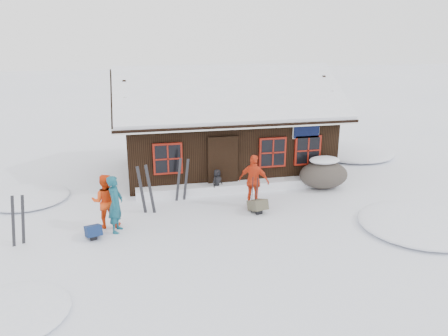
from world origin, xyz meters
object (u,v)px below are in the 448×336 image
(skier_teal, at_px, (115,204))
(backpack_blue, at_px, (94,233))
(skier_crouched, at_px, (217,182))
(ski_poles, at_px, (254,196))
(ski_pair_left, at_px, (18,221))
(backpack_olive, at_px, (258,207))
(skier_orange_right, at_px, (254,181))
(skier_orange_left, at_px, (105,201))
(boulder, at_px, (324,174))

(skier_teal, xyz_separation_m, backpack_blue, (-0.66, -0.31, -0.71))
(skier_crouched, distance_m, ski_poles, 2.13)
(skier_crouched, bearing_deg, ski_pair_left, 169.02)
(backpack_olive, bearing_deg, skier_orange_right, 74.83)
(skier_crouched, height_order, ski_pair_left, ski_pair_left)
(backpack_olive, bearing_deg, skier_teal, 172.71)
(backpack_olive, bearing_deg, ski_poles, 168.14)
(skier_orange_left, bearing_deg, skier_crouched, -148.37)
(ski_poles, bearing_deg, boulder, 28.42)
(backpack_blue, bearing_deg, ski_poles, -6.97)
(skier_crouched, xyz_separation_m, ski_pair_left, (-6.12, -2.72, 0.24))
(backpack_blue, bearing_deg, skier_teal, 9.57)
(backpack_blue, bearing_deg, backpack_olive, -7.16)
(skier_teal, height_order, backpack_blue, skier_teal)
(skier_orange_left, bearing_deg, backpack_olive, -175.55)
(ski_pair_left, bearing_deg, backpack_olive, -8.12)
(skier_orange_left, xyz_separation_m, ski_poles, (4.64, 0.05, -0.24))
(skier_orange_left, relative_size, backpack_olive, 2.67)
(skier_teal, distance_m, ski_pair_left, 2.62)
(skier_orange_left, relative_size, ski_poles, 1.32)
(ski_poles, height_order, backpack_blue, ski_poles)
(backpack_blue, bearing_deg, skier_crouched, 17.50)
(skier_teal, height_order, boulder, skier_teal)
(skier_crouched, bearing_deg, skier_orange_left, 172.83)
(boulder, bearing_deg, backpack_olive, -150.63)
(skier_orange_left, bearing_deg, skier_teal, 130.04)
(skier_teal, height_order, skier_orange_right, skier_orange_right)
(skier_orange_left, xyz_separation_m, backpack_olive, (4.77, 0.05, -0.66))
(skier_orange_right, height_order, ski_poles, skier_orange_right)
(boulder, xyz_separation_m, backpack_olive, (-3.09, -1.74, -0.38))
(backpack_blue, bearing_deg, skier_orange_right, -1.51)
(skier_orange_right, xyz_separation_m, boulder, (3.08, 1.21, -0.35))
(skier_orange_right, height_order, backpack_olive, skier_orange_right)
(backpack_blue, xyz_separation_m, backpack_olive, (5.12, 0.78, 0.02))
(ski_pair_left, bearing_deg, skier_teal, -7.93)
(backpack_olive, bearing_deg, ski_pair_left, 172.82)
(skier_orange_left, bearing_deg, ski_pair_left, 20.93)
(skier_orange_right, distance_m, skier_crouched, 1.78)
(ski_pair_left, bearing_deg, ski_poles, -8.03)
(skier_orange_right, bearing_deg, skier_orange_left, 43.24)
(skier_teal, bearing_deg, backpack_blue, 131.83)
(skier_teal, relative_size, boulder, 0.93)
(skier_crouched, xyz_separation_m, ski_poles, (0.82, -1.97, 0.12))
(backpack_blue, bearing_deg, skier_orange_left, 48.46)
(ski_poles, bearing_deg, skier_orange_left, -179.44)
(backpack_blue, relative_size, backpack_olive, 0.89)
(skier_crouched, xyz_separation_m, backpack_olive, (0.95, -1.96, -0.29))
(skier_orange_right, relative_size, boulder, 0.97)
(skier_orange_right, height_order, boulder, skier_orange_right)
(skier_teal, xyz_separation_m, skier_orange_left, (-0.31, 0.42, -0.03))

